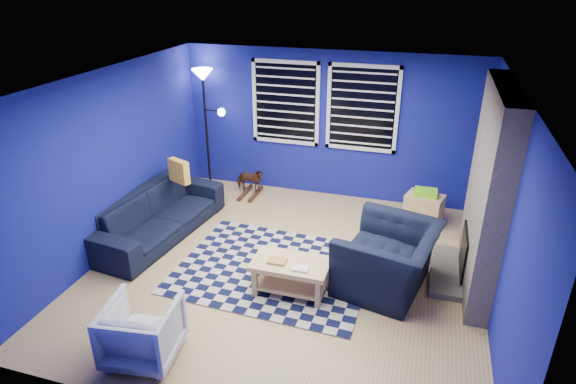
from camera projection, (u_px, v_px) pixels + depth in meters
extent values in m
plane|color=tan|center=(286.00, 269.00, 6.44)|extent=(5.00, 5.00, 0.00)
plane|color=white|center=(286.00, 82.00, 5.39)|extent=(5.00, 5.00, 0.00)
plane|color=navy|center=(329.00, 126.00, 8.09)|extent=(5.00, 0.00, 5.00)
plane|color=navy|center=(111.00, 162.00, 6.56)|extent=(0.00, 5.00, 5.00)
plane|color=navy|center=(504.00, 210.00, 5.27)|extent=(0.00, 5.00, 5.00)
cube|color=gray|center=(488.00, 190.00, 5.74)|extent=(0.26, 2.00, 2.50)
cube|color=black|center=(464.00, 253.00, 6.15)|extent=(0.04, 0.70, 0.60)
cube|color=gray|center=(450.00, 271.00, 6.32)|extent=(0.50, 1.20, 0.08)
cube|color=black|center=(286.00, 103.00, 8.12)|extent=(1.05, 0.02, 1.30)
cube|color=white|center=(286.00, 62.00, 7.82)|extent=(1.17, 0.05, 0.06)
cube|color=white|center=(286.00, 141.00, 8.40)|extent=(1.17, 0.05, 0.06)
cube|color=black|center=(363.00, 108.00, 7.78)|extent=(1.05, 0.02, 1.30)
cube|color=white|center=(365.00, 66.00, 7.49)|extent=(1.17, 0.05, 0.06)
cube|color=white|center=(360.00, 148.00, 8.06)|extent=(1.17, 0.05, 0.06)
cube|color=black|center=(488.00, 140.00, 6.96)|extent=(0.06, 1.00, 0.58)
cube|color=black|center=(485.00, 140.00, 6.96)|extent=(0.01, 0.92, 0.50)
cube|color=black|center=(274.00, 269.00, 6.42)|extent=(2.58, 2.10, 0.02)
imported|color=black|center=(157.00, 214.00, 7.14)|extent=(2.43, 1.19, 0.68)
imported|color=black|center=(388.00, 258.00, 5.93)|extent=(1.45, 1.33, 0.81)
imported|color=gray|center=(143.00, 331.00, 4.86)|extent=(0.78, 0.80, 0.65)
imported|color=#472E16|center=(250.00, 180.00, 8.43)|extent=(0.24, 0.52, 0.44)
cube|color=#DEB07D|center=(291.00, 264.00, 5.80)|extent=(0.94, 0.54, 0.06)
cube|color=#DEB07D|center=(291.00, 284.00, 5.92)|extent=(0.85, 0.46, 0.03)
cube|color=#AD7A31|center=(277.00, 261.00, 5.78)|extent=(0.22, 0.16, 0.03)
cube|color=silver|center=(301.00, 269.00, 5.64)|extent=(0.18, 0.13, 0.03)
cube|color=#DEB07D|center=(255.00, 283.00, 5.82)|extent=(0.06, 0.06, 0.37)
cube|color=#DEB07D|center=(318.00, 295.00, 5.61)|extent=(0.06, 0.06, 0.37)
cube|color=#DEB07D|center=(266.00, 265.00, 6.18)|extent=(0.06, 0.06, 0.37)
cube|color=#DEB07D|center=(326.00, 275.00, 5.97)|extent=(0.06, 0.06, 0.37)
cube|color=#DEB07D|center=(424.00, 209.00, 7.55)|extent=(0.64, 0.51, 0.46)
cube|color=black|center=(424.00, 209.00, 7.55)|extent=(0.56, 0.45, 0.37)
cube|color=#80F11C|center=(426.00, 193.00, 7.43)|extent=(0.40, 0.34, 0.09)
cylinder|color=black|center=(211.00, 184.00, 8.95)|extent=(0.27, 0.27, 0.03)
cylinder|color=black|center=(207.00, 133.00, 8.53)|extent=(0.04, 0.04, 1.98)
cone|color=white|center=(202.00, 75.00, 8.10)|extent=(0.36, 0.36, 0.20)
sphere|color=white|center=(221.00, 112.00, 8.22)|extent=(0.13, 0.13, 0.13)
cube|color=gold|center=(179.00, 171.00, 7.31)|extent=(0.39, 0.25, 0.36)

